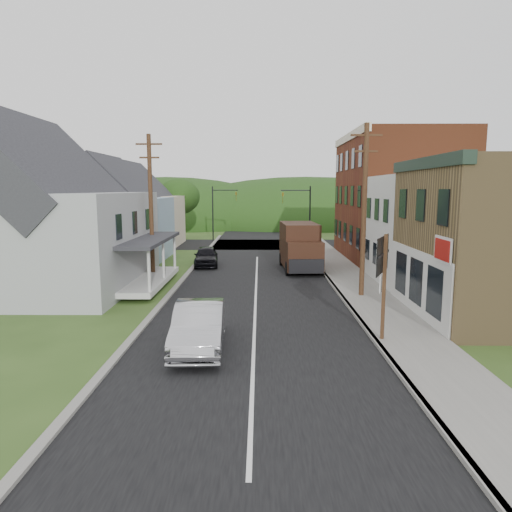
{
  "coord_description": "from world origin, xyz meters",
  "views": [
    {
      "loc": [
        0.21,
        -20.16,
        5.69
      ],
      "look_at": [
        0.02,
        3.67,
        2.2
      ],
      "focal_mm": 32.0,
      "sensor_mm": 36.0,
      "label": 1
    }
  ],
  "objects_px": {
    "dark_sedan": "(206,256)",
    "delivery_van": "(300,247)",
    "warning_sign": "(363,261)",
    "route_sign_cluster": "(383,272)",
    "silver_sedan": "(199,327)"
  },
  "relations": [
    {
      "from": "silver_sedan",
      "to": "route_sign_cluster",
      "type": "relative_size",
      "value": 1.26
    },
    {
      "from": "silver_sedan",
      "to": "route_sign_cluster",
      "type": "distance_m",
      "value": 7.01
    },
    {
      "from": "silver_sedan",
      "to": "delivery_van",
      "type": "bearing_deg",
      "value": 69.79
    },
    {
      "from": "silver_sedan",
      "to": "dark_sedan",
      "type": "relative_size",
      "value": 1.15
    },
    {
      "from": "route_sign_cluster",
      "to": "warning_sign",
      "type": "bearing_deg",
      "value": 106.77
    },
    {
      "from": "dark_sedan",
      "to": "warning_sign",
      "type": "bearing_deg",
      "value": -47.18
    },
    {
      "from": "dark_sedan",
      "to": "delivery_van",
      "type": "bearing_deg",
      "value": -18.98
    },
    {
      "from": "silver_sedan",
      "to": "dark_sedan",
      "type": "bearing_deg",
      "value": 92.89
    },
    {
      "from": "silver_sedan",
      "to": "route_sign_cluster",
      "type": "xyz_separation_m",
      "value": [
        6.72,
        0.73,
        1.88
      ]
    },
    {
      "from": "silver_sedan",
      "to": "dark_sedan",
      "type": "xyz_separation_m",
      "value": [
        -1.83,
        17.88,
        -0.08
      ]
    },
    {
      "from": "delivery_van",
      "to": "warning_sign",
      "type": "bearing_deg",
      "value": -70.91
    },
    {
      "from": "silver_sedan",
      "to": "warning_sign",
      "type": "distance_m",
      "value": 12.11
    },
    {
      "from": "silver_sedan",
      "to": "delivery_van",
      "type": "height_order",
      "value": "delivery_van"
    },
    {
      "from": "silver_sedan",
      "to": "route_sign_cluster",
      "type": "bearing_deg",
      "value": 3.28
    },
    {
      "from": "dark_sedan",
      "to": "route_sign_cluster",
      "type": "relative_size",
      "value": 1.09
    }
  ]
}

